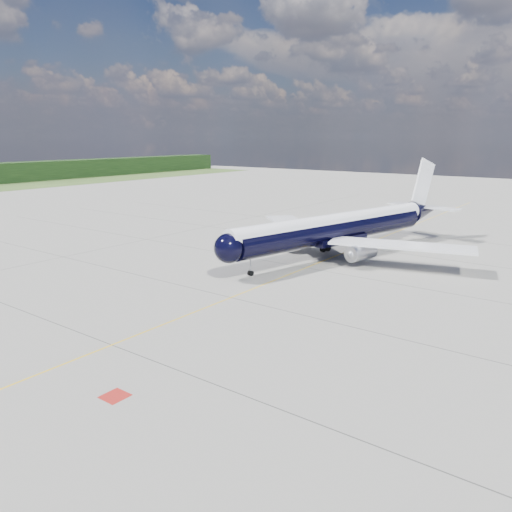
% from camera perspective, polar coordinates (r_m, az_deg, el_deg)
% --- Properties ---
extents(ground, '(320.00, 320.00, 0.00)m').
position_cam_1_polar(ground, '(67.77, 7.92, -0.47)').
color(ground, gray).
rests_on(ground, ground).
extents(taxiway_centerline, '(0.16, 160.00, 0.01)m').
position_cam_1_polar(taxiway_centerline, '(63.55, 5.74, -1.34)').
color(taxiway_centerline, '#E6B30C').
rests_on(taxiway_centerline, ground).
extents(red_marking, '(1.60, 1.60, 0.01)m').
position_cam_1_polar(red_marking, '(34.41, -15.82, -15.15)').
color(red_marking, maroon).
rests_on(red_marking, ground).
extents(main_airliner, '(35.87, 44.32, 12.95)m').
position_cam_1_polar(main_airliner, '(70.03, 9.74, 3.28)').
color(main_airliner, black).
rests_on(main_airliner, ground).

